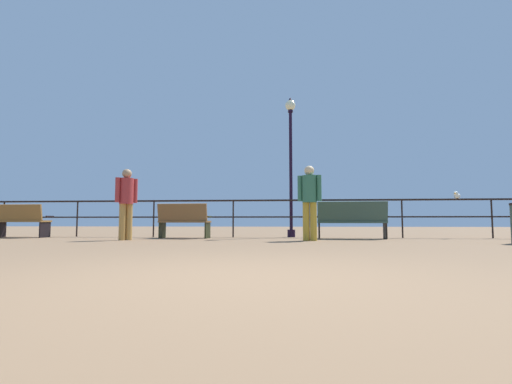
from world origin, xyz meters
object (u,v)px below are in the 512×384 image
at_px(bench_near_right, 352,218).
at_px(lamppost_center, 291,151).
at_px(person_by_bench, 126,199).
at_px(bench_far_left, 20,219).
at_px(bench_near_left, 184,219).
at_px(person_at_railing, 310,197).
at_px(seagull_on_rail, 457,195).

height_order(bench_near_right, lamppost_center, lamppost_center).
bearing_deg(person_by_bench, bench_far_left, 162.58).
xyz_separation_m(bench_far_left, bench_near_right, (9.32, -0.00, 0.02)).
relative_size(bench_near_left, lamppost_center, 0.34).
distance_m(bench_far_left, lamppost_center, 8.05).
bearing_deg(bench_near_right, bench_near_left, 179.90).
bearing_deg(person_at_railing, person_by_bench, -178.01).
bearing_deg(seagull_on_rail, bench_near_right, -166.34).
xyz_separation_m(bench_near_right, person_by_bench, (-5.67, -1.14, 0.47)).
bearing_deg(bench_far_left, bench_near_left, 0.04).
xyz_separation_m(lamppost_center, person_at_railing, (0.44, -1.97, -1.51)).
bearing_deg(lamppost_center, seagull_on_rail, -3.29).
bearing_deg(person_by_bench, seagull_on_rail, 12.18).
relative_size(bench_far_left, person_at_railing, 0.84).
bearing_deg(seagull_on_rail, bench_far_left, -176.64).
distance_m(lamppost_center, person_at_railing, 2.52).
bearing_deg(bench_far_left, seagull_on_rail, 3.36).
bearing_deg(bench_far_left, bench_near_right, -0.02).
relative_size(bench_near_left, person_by_bench, 0.82).
height_order(bench_near_left, lamppost_center, lamppost_center).
bearing_deg(seagull_on_rail, lamppost_center, 176.71).
bearing_deg(bench_far_left, person_at_railing, -6.91).
bearing_deg(lamppost_center, person_by_bench, -152.40).
bearing_deg(bench_far_left, lamppost_center, 7.26).
xyz_separation_m(bench_far_left, person_by_bench, (3.65, -1.15, 0.49)).
bearing_deg(person_at_railing, seagull_on_rail, 22.47).
distance_m(bench_near_left, lamppost_center, 3.71).
distance_m(bench_far_left, person_by_bench, 3.86).
bearing_deg(bench_near_left, seagull_on_rail, 5.45).
bearing_deg(lamppost_center, bench_near_left, -161.59).
bearing_deg(person_by_bench, person_at_railing, 1.99).
height_order(bench_far_left, bench_near_right, bench_near_right).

